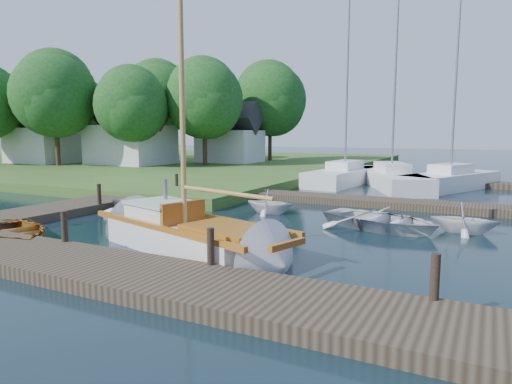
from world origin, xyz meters
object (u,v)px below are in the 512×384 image
at_px(tree_2, 132,104).
at_px(tree_3, 205,99).
at_px(tender_c, 381,217).
at_px(house_a, 131,134).
at_px(tree_1, 55,94).
at_px(tender_a, 155,204).
at_px(house_b, 45,136).
at_px(dinghy, 12,228).
at_px(house_c, 230,139).
at_px(mooring_post_1, 64,226).
at_px(marina_boat_1, 391,177).
at_px(tender_d, 465,216).
at_px(mooring_post_5, 177,182).
at_px(tree_6, 6,107).
at_px(tender_b, 270,200).
at_px(mooring_post_4, 99,194).
at_px(mooring_post_2, 211,246).
at_px(tree_4, 158,98).
at_px(marina_boat_2, 450,179).
at_px(tree_7, 270,99).
at_px(marina_boat_0, 345,174).
at_px(mooring_post_3, 435,277).
at_px(sailboat, 193,238).

xyz_separation_m(tree_2, tree_3, (4.00, 4.00, 0.56)).
height_order(tender_c, house_a, house_a).
distance_m(tree_1, tree_2, 6.38).
distance_m(tender_a, house_b, 27.11).
height_order(dinghy, house_c, house_c).
height_order(tender_c, house_b, house_b).
height_order(mooring_post_1, tree_3, tree_3).
height_order(tender_a, marina_boat_1, marina_boat_1).
bearing_deg(house_c, tender_d, -44.28).
xyz_separation_m(mooring_post_5, tree_6, (-29.00, 11.05, 4.94)).
height_order(tender_b, tree_1, tree_1).
height_order(mooring_post_4, house_c, house_c).
xyz_separation_m(mooring_post_5, house_c, (-7.00, 17.00, 1.88)).
bearing_deg(tender_c, mooring_post_2, -179.25).
bearing_deg(tender_a, tree_3, 40.41).
relative_size(tender_c, marina_boat_1, 0.35).
xyz_separation_m(mooring_post_5, tender_c, (10.64, -3.23, -0.30)).
distance_m(mooring_post_5, tender_d, 13.33).
height_order(tender_a, tree_4, tree_4).
height_order(mooring_post_5, marina_boat_2, marina_boat_2).
height_order(tender_a, tender_b, tender_b).
distance_m(marina_boat_2, tree_7, 21.34).
bearing_deg(marina_boat_1, dinghy, 133.73).
relative_size(marina_boat_0, tree_6, 1.28).
distance_m(mooring_post_1, dinghy, 2.64).
bearing_deg(tree_6, tree_7, 22.62).
distance_m(tender_a, marina_boat_1, 14.59).
xyz_separation_m(tender_c, marina_boat_1, (-1.98, 11.90, 0.16)).
height_order(mooring_post_1, marina_boat_0, marina_boat_0).
height_order(marina_boat_0, marina_boat_1, marina_boat_1).
distance_m(mooring_post_3, tender_a, 11.96).
bearing_deg(tender_b, tree_7, 27.71).
xyz_separation_m(mooring_post_5, tender_a, (2.39, -4.50, -0.28)).
bearing_deg(tender_b, house_c, 36.47).
bearing_deg(tender_a, house_b, 72.28).
relative_size(mooring_post_2, mooring_post_5, 1.00).
bearing_deg(tree_4, tree_6, -156.80).
height_order(mooring_post_5, tender_b, mooring_post_5).
bearing_deg(mooring_post_3, tree_1, 150.39).
bearing_deg(tree_6, mooring_post_5, -20.86).
relative_size(mooring_post_3, marina_boat_1, 0.07).
relative_size(tender_c, tree_1, 0.42).
bearing_deg(mooring_post_1, mooring_post_2, 0.00).
bearing_deg(tree_6, tender_a, -26.36).
bearing_deg(tree_2, tree_7, 63.43).
xyz_separation_m(mooring_post_4, sailboat, (6.87, -3.33, -0.36)).
relative_size(tree_2, tree_4, 0.81).
bearing_deg(tree_1, tree_3, 30.96).
xyz_separation_m(tender_c, house_b, (-31.64, 12.23, 2.37)).
relative_size(tender_c, house_b, 0.67).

